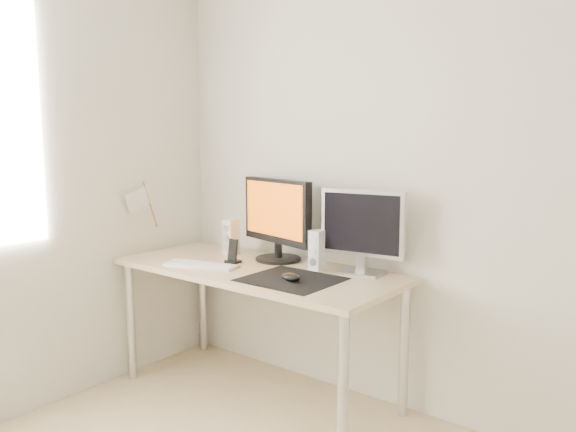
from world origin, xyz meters
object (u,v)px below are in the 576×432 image
Objects in this scene: mouse at (291,277)px; speaker_right at (317,250)px; second_monitor at (362,228)px; keyboard at (201,265)px; speaker_left at (231,237)px; main_monitor at (277,216)px; phone_dock at (233,256)px; desk at (257,281)px.

speaker_right is (-0.04, 0.28, 0.08)m from mouse.
second_monitor is 1.03× the size of keyboard.
speaker_left is (-0.67, 0.28, 0.08)m from mouse.
main_monitor is 4.01× the size of phone_dock.
desk is 3.67× the size of keyboard.
phone_dock reaches higher than desk.
speaker_left is (-0.86, -0.07, -0.13)m from second_monitor.
keyboard is at bearing -175.70° from mouse.
mouse is 0.79× the size of phone_dock.
speaker_right is 0.64m from keyboard.
speaker_left is at bearing 155.68° from desk.
main_monitor is 1.25× the size of keyboard.
desk is 0.65m from second_monitor.
desk is 11.77× the size of phone_dock.
mouse is 0.50× the size of speaker_left.
main_monitor reaches higher than phone_dock.
speaker_left is (-0.34, 0.15, 0.18)m from desk.
speaker_right reaches higher than keyboard.
speaker_left is 0.35m from keyboard.
speaker_left is at bearing -179.90° from speaker_right.
main_monitor is at bearing -176.80° from second_monitor.
main_monitor is 0.50m from keyboard.
main_monitor is (-0.02, 0.19, 0.33)m from desk.
speaker_right reaches higher than desk.
second_monitor is at bearing 18.29° from phone_dock.
desk is at bearing -156.64° from second_monitor.
second_monitor is 0.28m from speaker_right.
keyboard is at bearing -153.08° from second_monitor.
desk is 0.38m from speaker_right.
main_monitor is 1.21× the size of second_monitor.
speaker_left reaches higher than phone_dock.
main_monitor reaches higher than desk.
speaker_left is 0.24m from phone_dock.
phone_dock is at bearing -160.99° from speaker_right.
phone_dock is (-0.17, -0.00, 0.12)m from desk.
second_monitor is at bearing 23.36° from desk.
speaker_left reaches higher than keyboard.
speaker_right is at bearing 97.98° from mouse.
desk is (-0.33, 0.13, -0.10)m from mouse.
speaker_right is at bearing 30.73° from keyboard.
phone_dock is (-0.46, -0.16, -0.06)m from speaker_right.
main_monitor is 0.54m from second_monitor.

